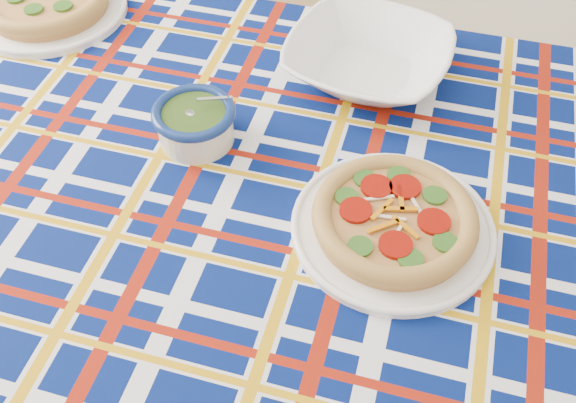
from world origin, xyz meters
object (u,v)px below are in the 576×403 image
Objects in this scene: pesto_bowl at (195,121)px; main_focaccia_plate at (394,218)px; serving_bowl at (368,60)px; dining_table at (271,233)px.

main_focaccia_plate is at bearing 5.02° from pesto_bowl.
pesto_bowl reaches higher than main_focaccia_plate.
pesto_bowl is 0.36m from serving_bowl.
main_focaccia_plate is 2.25× the size of pesto_bowl.
dining_table is at bearing -160.59° from main_focaccia_plate.
pesto_bowl reaches higher than serving_bowl.
main_focaccia_plate is 0.38m from pesto_bowl.
pesto_bowl is at bearing 147.90° from dining_table.
pesto_bowl is at bearing -112.47° from serving_bowl.
serving_bowl is at bearing 129.16° from main_focaccia_plate.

